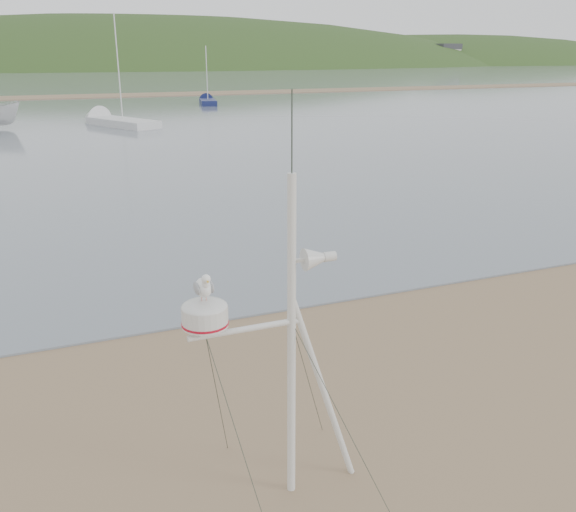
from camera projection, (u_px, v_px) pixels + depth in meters
name	position (u px, v px, depth m)	size (l,w,h in m)	color
ground	(199.00, 463.00, 7.68)	(560.00, 560.00, 0.00)	#7C6248
water	(39.00, 78.00, 123.65)	(560.00, 256.00, 0.04)	slate
sandbar	(47.00, 97.00, 69.16)	(560.00, 7.00, 0.07)	#7C6248
hill_ridge	(94.00, 122.00, 227.01)	(620.00, 180.00, 80.00)	#243C18
far_cottages	(44.00, 56.00, 179.68)	(294.40, 6.30, 8.00)	silver
mast_rig	(288.00, 411.00, 6.82)	(2.04, 2.18, 4.60)	silver
sailboat_blue_far	(207.00, 101.00, 61.09)	(2.53, 6.11, 5.95)	#161D4D
sailboat_white_near	(105.00, 120.00, 43.68)	(5.37, 8.23, 8.09)	silver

